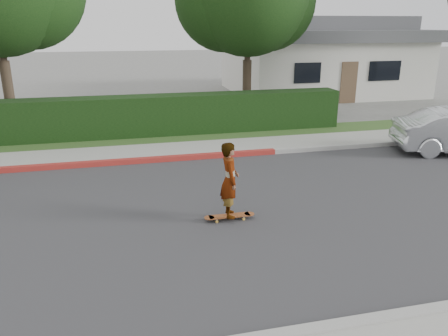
# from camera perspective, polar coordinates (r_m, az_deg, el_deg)

# --- Properties ---
(ground) EXTENTS (120.00, 120.00, 0.00)m
(ground) POSITION_cam_1_polar(r_m,az_deg,el_deg) (10.04, 9.02, -5.03)
(ground) COLOR slate
(ground) RESTS_ON ground
(road) EXTENTS (60.00, 8.00, 0.01)m
(road) POSITION_cam_1_polar(r_m,az_deg,el_deg) (10.04, 9.02, -5.00)
(road) COLOR #2D2D30
(road) RESTS_ON ground
(curb_near) EXTENTS (60.00, 0.20, 0.15)m
(curb_near) POSITION_cam_1_polar(r_m,az_deg,el_deg) (6.89, 22.52, -17.49)
(curb_near) COLOR #9E9E99
(curb_near) RESTS_ON ground
(curb_far) EXTENTS (60.00, 0.20, 0.15)m
(curb_far) POSITION_cam_1_polar(r_m,az_deg,el_deg) (13.66, 2.60, 1.90)
(curb_far) COLOR #9E9E99
(curb_far) RESTS_ON ground
(curb_red_section) EXTENTS (12.00, 0.21, 0.15)m
(curb_red_section) POSITION_cam_1_polar(r_m,az_deg,el_deg) (13.24, -18.70, 0.39)
(curb_red_section) COLOR maroon
(curb_red_section) RESTS_ON ground
(sidewalk_far) EXTENTS (60.00, 1.60, 0.12)m
(sidewalk_far) POSITION_cam_1_polar(r_m,az_deg,el_deg) (14.50, 1.63, 2.82)
(sidewalk_far) COLOR gray
(sidewalk_far) RESTS_ON ground
(planting_strip) EXTENTS (60.00, 1.60, 0.10)m
(planting_strip) POSITION_cam_1_polar(r_m,az_deg,el_deg) (16.00, 0.15, 4.29)
(planting_strip) COLOR #2D4C1E
(planting_strip) RESTS_ON ground
(hedge) EXTENTS (15.00, 1.00, 1.50)m
(hedge) POSITION_cam_1_polar(r_m,az_deg,el_deg) (16.02, -10.92, 6.55)
(hedge) COLOR black
(hedge) RESTS_ON ground
(house) EXTENTS (10.60, 8.60, 4.30)m
(house) POSITION_cam_1_polar(r_m,az_deg,el_deg) (27.17, 12.38, 14.09)
(house) COLOR beige
(house) RESTS_ON ground
(skateboard) EXTENTS (1.08, 0.22, 0.10)m
(skateboard) POSITION_cam_1_polar(r_m,az_deg,el_deg) (9.24, 0.72, -6.29)
(skateboard) COLOR gold
(skateboard) RESTS_ON ground
(skateboarder) EXTENTS (0.43, 0.61, 1.59)m
(skateboarder) POSITION_cam_1_polar(r_m,az_deg,el_deg) (8.93, 0.74, -1.57)
(skateboarder) COLOR white
(skateboarder) RESTS_ON skateboard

